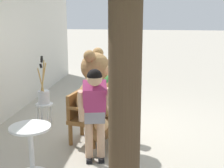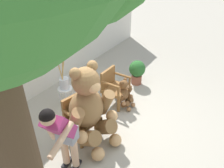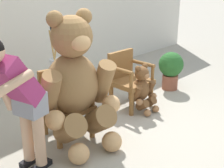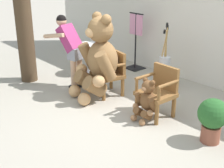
% 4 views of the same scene
% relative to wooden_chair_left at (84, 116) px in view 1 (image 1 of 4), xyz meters
% --- Properties ---
extents(ground_plane, '(60.00, 60.00, 0.00)m').
position_rel_wooden_chair_left_xyz_m(ground_plane, '(0.62, -0.49, -0.46)').
color(ground_plane, '#A8A091').
extents(wooden_chair_left, '(0.65, 0.62, 0.86)m').
position_rel_wooden_chair_left_xyz_m(wooden_chair_left, '(0.00, 0.00, 0.00)').
color(wooden_chair_left, brown).
rests_on(wooden_chair_left, ground).
extents(wooden_chair_right, '(0.57, 0.53, 0.86)m').
position_rel_wooden_chair_left_xyz_m(wooden_chair_right, '(1.25, 0.00, 0.00)').
color(wooden_chair_right, brown).
rests_on(wooden_chair_right, ground).
extents(teddy_bear_large, '(1.01, 1.00, 1.62)m').
position_rel_wooden_chair_left_xyz_m(teddy_bear_large, '(-0.03, -0.27, 0.33)').
color(teddy_bear_large, olive).
rests_on(teddy_bear_large, ground).
extents(teddy_bear_small, '(0.44, 0.41, 0.73)m').
position_rel_wooden_chair_left_xyz_m(teddy_bear_small, '(1.24, -0.28, -0.11)').
color(teddy_bear_small, brown).
rests_on(teddy_bear_small, ground).
extents(person_visitor, '(0.79, 0.59, 1.49)m').
position_rel_wooden_chair_left_xyz_m(person_visitor, '(-0.83, -0.35, 0.43)').
color(person_visitor, black).
rests_on(person_visitor, ground).
extents(white_stool, '(0.34, 0.34, 0.46)m').
position_rel_wooden_chair_left_xyz_m(white_stool, '(0.59, 0.92, -0.11)').
color(white_stool, silver).
rests_on(white_stool, ground).
extents(brush_bucket, '(0.22, 0.22, 0.94)m').
position_rel_wooden_chair_left_xyz_m(brush_bucket, '(0.59, 0.92, 0.18)').
color(brush_bucket, silver).
rests_on(brush_bucket, white_stool).
extents(round_side_table, '(0.56, 0.56, 0.72)m').
position_rel_wooden_chair_left_xyz_m(round_side_table, '(-1.24, 0.45, -0.01)').
color(round_side_table, white).
rests_on(round_side_table, ground).
extents(potted_plant, '(0.44, 0.44, 0.68)m').
position_rel_wooden_chair_left_xyz_m(potted_plant, '(2.33, -0.07, -0.07)').
color(potted_plant, brown).
rests_on(potted_plant, ground).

